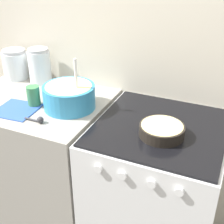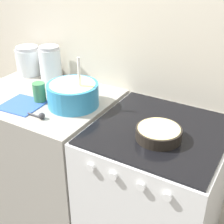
{
  "view_description": "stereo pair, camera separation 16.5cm",
  "coord_description": "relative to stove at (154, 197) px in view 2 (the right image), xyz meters",
  "views": [
    {
      "loc": [
        0.69,
        -1.03,
        1.77
      ],
      "look_at": [
        0.1,
        0.3,
        0.98
      ],
      "focal_mm": 50.0,
      "sensor_mm": 36.0,
      "label": 1
    },
    {
      "loc": [
        0.84,
        -0.95,
        1.77
      ],
      "look_at": [
        0.1,
        0.3,
        0.98
      ],
      "focal_mm": 50.0,
      "sensor_mm": 36.0,
      "label": 2
    }
  ],
  "objects": [
    {
      "name": "wall_back",
      "position": [
        -0.36,
        0.37,
        0.73
      ],
      "size": [
        4.74,
        0.05,
        2.4
      ],
      "color": "beige",
      "rests_on": "ground_plane"
    },
    {
      "name": "countertop_cabinet",
      "position": [
        -0.8,
        0.0,
        0.0
      ],
      "size": [
        0.87,
        0.69,
        0.93
      ],
      "color": "#9E998E",
      "rests_on": "ground_plane"
    },
    {
      "name": "stove",
      "position": [
        0.0,
        0.0,
        0.0
      ],
      "size": [
        0.69,
        0.71,
        0.93
      ],
      "color": "silver",
      "rests_on": "ground_plane"
    },
    {
      "name": "mixing_bowl",
      "position": [
        -0.54,
        -0.01,
        0.54
      ],
      "size": [
        0.3,
        0.3,
        0.3
      ],
      "color": "#338CBF",
      "rests_on": "countertop_cabinet"
    },
    {
      "name": "baking_pan",
      "position": [
        0.03,
        -0.09,
        0.5
      ],
      "size": [
        0.22,
        0.22,
        0.06
      ],
      "color": "black",
      "rests_on": "stove"
    },
    {
      "name": "storage_jar_left",
      "position": [
        -1.11,
        0.24,
        0.55
      ],
      "size": [
        0.17,
        0.17,
        0.2
      ],
      "color": "silver",
      "rests_on": "countertop_cabinet"
    },
    {
      "name": "storage_jar_middle",
      "position": [
        -0.91,
        0.24,
        0.57
      ],
      "size": [
        0.15,
        0.15,
        0.24
      ],
      "color": "silver",
      "rests_on": "countertop_cabinet"
    },
    {
      "name": "tin_can",
      "position": [
        -0.74,
        -0.07,
        0.53
      ],
      "size": [
        0.07,
        0.07,
        0.12
      ],
      "color": "#3F7F4C",
      "rests_on": "countertop_cabinet"
    },
    {
      "name": "recipe_page",
      "position": [
        -0.8,
        -0.16,
        0.47
      ],
      "size": [
        0.24,
        0.24,
        0.01
      ],
      "color": "#3359B2",
      "rests_on": "countertop_cabinet"
    },
    {
      "name": "measuring_spoon",
      "position": [
        -0.6,
        -0.22,
        0.48
      ],
      "size": [
        0.12,
        0.04,
        0.04
      ],
      "color": "#333338",
      "rests_on": "countertop_cabinet"
    }
  ]
}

